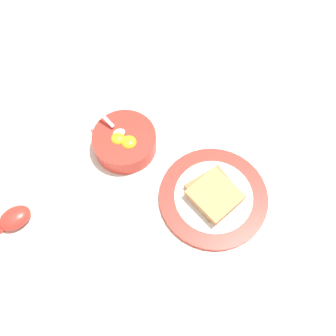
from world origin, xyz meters
name	(u,v)px	position (x,y,z in m)	size (l,w,h in m)	color
ground_plane	(86,164)	(0.00, 0.00, 0.00)	(3.00, 3.00, 0.00)	silver
egg_bowl	(125,141)	(-0.09, -0.01, 0.02)	(0.13, 0.14, 0.08)	red
toast_plate	(213,197)	(-0.22, 0.17, 0.01)	(0.22, 0.22, 0.01)	red
toast_sandwich	(214,194)	(-0.22, 0.17, 0.03)	(0.11, 0.12, 0.03)	#9E7042
soup_spoon	(10,221)	(0.17, 0.07, 0.01)	(0.15, 0.06, 0.03)	red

